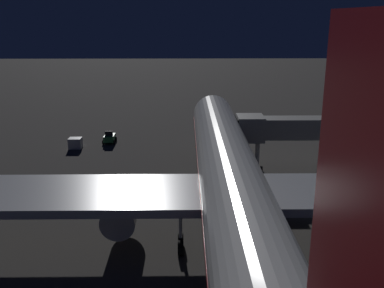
{
  "coord_description": "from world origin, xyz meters",
  "views": [
    {
      "loc": [
        3.71,
        43.08,
        18.51
      ],
      "look_at": [
        3.0,
        -7.75,
        3.5
      ],
      "focal_mm": 40.3,
      "sensor_mm": 36.0,
      "label": 1
    }
  ],
  "objects": [
    {
      "name": "baggage_tug_lead",
      "position": [
        15.43,
        -20.38,
        0.78
      ],
      "size": [
        1.86,
        2.54,
        1.95
      ],
      "color": "#287038",
      "rests_on": "ground_plane"
    },
    {
      "name": "traffic_cone_nose_port",
      "position": [
        -2.2,
        -17.75,
        0.28
      ],
      "size": [
        0.36,
        0.36,
        0.55
      ],
      "primitive_type": "cone",
      "color": "orange",
      "rests_on": "ground_plane"
    },
    {
      "name": "jet_bridge",
      "position": [
        -10.4,
        -7.68,
        5.49
      ],
      "size": [
        19.0,
        3.4,
        7.03
      ],
      "color": "#9E9E99",
      "rests_on": "ground_plane"
    },
    {
      "name": "ground_plane",
      "position": [
        0.0,
        0.0,
        0.0
      ],
      "size": [
        320.0,
        320.0,
        0.0
      ],
      "primitive_type": "plane",
      "color": "#383533"
    },
    {
      "name": "baggage_container_mid_row",
      "position": [
        19.97,
        -17.66,
        0.77
      ],
      "size": [
        1.81,
        1.53,
        1.55
      ],
      "primitive_type": "cube",
      "color": "#B7BABF",
      "rests_on": "ground_plane"
    },
    {
      "name": "airliner_at_gate",
      "position": [
        0.0,
        11.36,
        5.37
      ],
      "size": [
        52.88,
        60.18,
        18.7
      ],
      "color": "silver",
      "rests_on": "ground_plane"
    },
    {
      "name": "traffic_cone_nose_starboard",
      "position": [
        2.2,
        -17.75,
        0.28
      ],
      "size": [
        0.36,
        0.36,
        0.55
      ],
      "primitive_type": "cone",
      "color": "orange",
      "rests_on": "ground_plane"
    }
  ]
}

